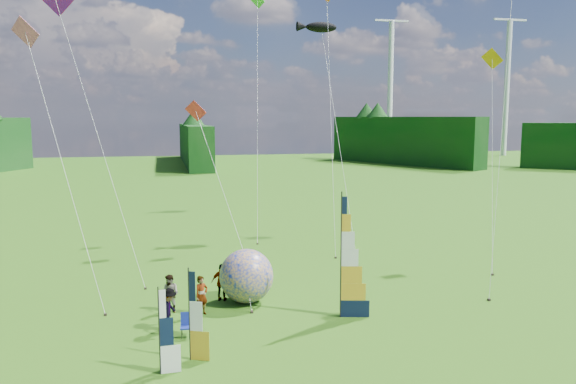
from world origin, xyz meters
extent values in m
plane|color=#49751B|center=(0.00, 0.00, 0.00)|extent=(220.00, 220.00, 0.00)
sphere|color=#0E28A5|center=(-2.42, 6.49, 1.26)|extent=(2.54, 2.54, 2.53)
imported|color=#66594C|center=(-4.60, 5.26, 0.87)|extent=(0.76, 0.69, 1.74)
imported|color=#66594C|center=(-5.93, 5.90, 0.85)|extent=(0.90, 0.83, 1.70)
imported|color=#66594C|center=(-6.02, 3.65, 0.88)|extent=(0.81, 1.22, 1.77)
imported|color=#66594C|center=(-3.51, 6.98, 0.88)|extent=(1.12, 0.80, 1.77)
camera|label=1|loc=(-6.15, -18.70, 8.61)|focal=35.00mm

